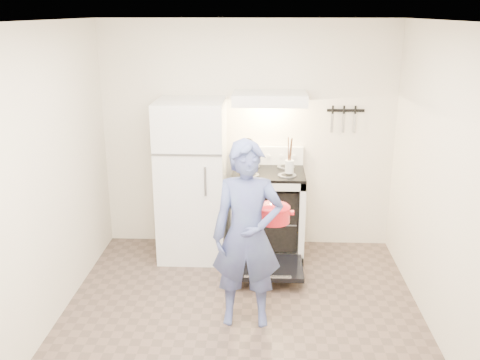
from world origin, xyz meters
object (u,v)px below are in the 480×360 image
Objects in this scene: stove_body at (268,215)px; refrigerator at (192,180)px; dutch_oven at (273,214)px; tea_kettle at (248,152)px; person at (247,235)px.

refrigerator is at bearing -178.23° from stove_body.
tea_kettle is at bearing 101.40° from dutch_oven.
dutch_oven is (0.26, -1.31, -0.21)m from tea_kettle.
tea_kettle is (0.58, 0.24, 0.25)m from refrigerator.
stove_body is at bearing -44.04° from tea_kettle.
tea_kettle is at bearing 91.02° from person.
tea_kettle reaches higher than dutch_oven.
person reaches higher than tea_kettle.
refrigerator is 1.36m from dutch_oven.
stove_body is 1.17m from dutch_oven.
dutch_oven is at bearing -78.60° from tea_kettle.
stove_body is at bearing 81.73° from person.
person is at bearing -88.27° from tea_kettle.
stove_body is at bearing 1.77° from refrigerator.
tea_kettle is at bearing 135.96° from stove_body.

